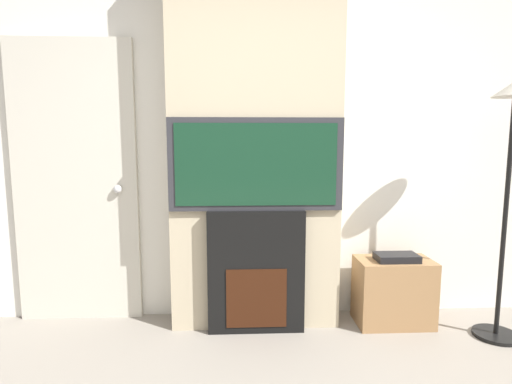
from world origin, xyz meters
The scene contains 7 objects.
wall_back centered at (0.00, 2.03, 1.35)m, with size 6.00×0.06×2.70m.
chimney_breast centered at (0.00, 1.86, 1.35)m, with size 1.18×0.28×2.70m.
fireplace centered at (0.00, 1.72, 0.42)m, with size 0.66×0.15×0.86m.
television centered at (0.00, 1.72, 1.17)m, with size 1.17×0.07×0.62m.
floor_lamp centered at (1.63, 1.54, 1.22)m, with size 0.29×0.29×1.70m.
media_stand centered at (1.00, 1.77, 0.25)m, with size 0.53×0.31×0.53m.
entry_door centered at (-1.30, 1.97, 1.02)m, with size 0.88×0.09×2.04m.
Camera 1 is at (-0.12, -0.95, 1.32)m, focal length 28.00 mm.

